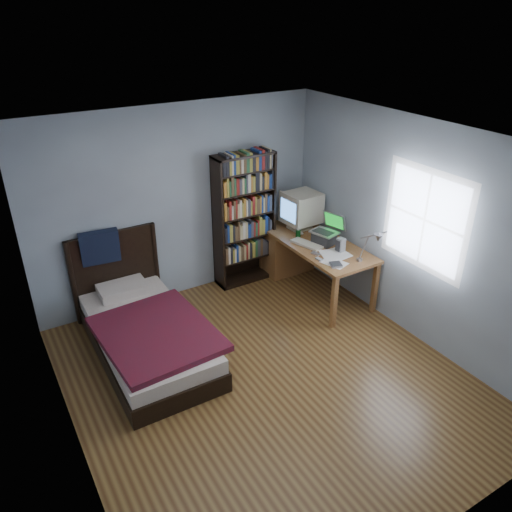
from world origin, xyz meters
name	(u,v)px	position (x,y,z in m)	size (l,w,h in m)	color
room	(271,274)	(0.03, 0.00, 1.25)	(4.20, 4.24, 2.50)	#503017
desk	(294,249)	(1.50, 1.68, 0.42)	(0.75, 1.73, 0.73)	brown
crt_monitor	(301,208)	(1.58, 1.66, 1.02)	(0.47, 0.44, 0.52)	beige
laptop	(325,235)	(1.57, 1.11, 0.84)	(0.40, 0.38, 0.40)	#2D2D30
desk_lamp	(376,240)	(1.52, 0.17, 1.17)	(0.21, 0.46, 0.55)	#99999E
keyboard	(307,244)	(1.34, 1.18, 0.74)	(0.17, 0.43, 0.03)	beige
speaker	(341,245)	(1.59, 0.82, 0.82)	(0.09, 0.09, 0.18)	gray
soda_can	(298,233)	(1.38, 1.43, 0.79)	(0.07, 0.07, 0.12)	black
mouse	(301,233)	(1.47, 1.50, 0.75)	(0.06, 0.11, 0.04)	silver
phone_silver	(316,254)	(1.27, 0.91, 0.74)	(0.06, 0.11, 0.02)	silver
phone_grey	(319,259)	(1.22, 0.77, 0.74)	(0.05, 0.09, 0.02)	gray
external_drive	(336,265)	(1.30, 0.54, 0.74)	(0.13, 0.13, 0.03)	gray
bookshelf	(244,220)	(0.85, 1.94, 0.92)	(0.82, 0.30, 1.82)	black
bed	(144,330)	(-0.91, 1.13, 0.25)	(1.17, 2.12, 1.16)	black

